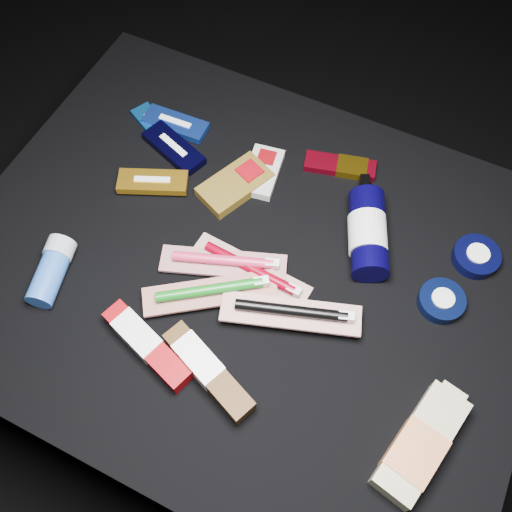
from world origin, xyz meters
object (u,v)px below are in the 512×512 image
at_px(bodywash_bottle, 420,445).
at_px(toothpaste_carton_red, 144,342).
at_px(deodorant_stick, 52,270).
at_px(lotion_bottle, 368,233).

relative_size(bodywash_bottle, toothpaste_carton_red, 1.10).
relative_size(bodywash_bottle, deodorant_stick, 1.55).
height_order(bodywash_bottle, deodorant_stick, deodorant_stick).
bearing_deg(lotion_bottle, deodorant_stick, -170.27).
xyz_separation_m(lotion_bottle, deodorant_stick, (-0.44, -0.29, -0.01)).
height_order(bodywash_bottle, toothpaste_carton_red, bodywash_bottle).
bearing_deg(toothpaste_carton_red, lotion_bottle, 71.56).
bearing_deg(deodorant_stick, bodywash_bottle, -14.59).
bearing_deg(deodorant_stick, lotion_bottle, 18.47).
bearing_deg(lotion_bottle, bodywash_bottle, -80.06).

